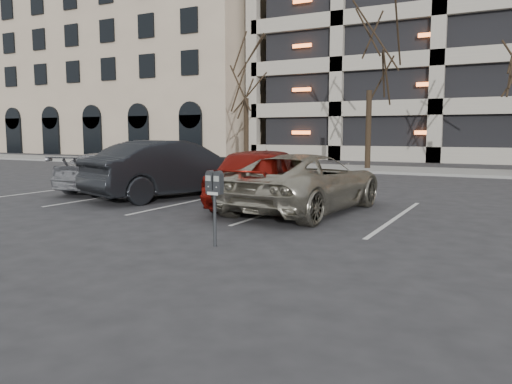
{
  "coord_description": "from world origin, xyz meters",
  "views": [
    {
      "loc": [
        3.74,
        -8.93,
        1.9
      ],
      "look_at": [
        -0.05,
        -1.72,
        0.93
      ],
      "focal_mm": 35.0,
      "sensor_mm": 36.0,
      "label": 1
    }
  ],
  "objects": [
    {
      "name": "office_building",
      "position": [
        -28.0,
        29.92,
        7.49
      ],
      "size": [
        26.0,
        16.2,
        15.0
      ],
      "color": "tan",
      "rests_on": "ground"
    },
    {
      "name": "car_silver",
      "position": [
        -7.88,
        3.24,
        0.63
      ],
      "size": [
        2.15,
        4.48,
        1.26
      ],
      "primitive_type": "imported",
      "rotation": [
        0.0,
        0.0,
        3.23
      ],
      "color": "#9C9EA4",
      "rests_on": "ground"
    },
    {
      "name": "car_red",
      "position": [
        -1.97,
        2.38,
        0.79
      ],
      "size": [
        2.62,
        4.86,
        1.57
      ],
      "primitive_type": "imported",
      "rotation": [
        0.0,
        0.0,
        3.31
      ],
      "color": "maroon",
      "rests_on": "ground"
    },
    {
      "name": "stall_lines",
      "position": [
        -1.4,
        2.3,
        0.01
      ],
      "size": [
        16.9,
        5.2,
        0.0
      ],
      "color": "silver",
      "rests_on": "ground"
    },
    {
      "name": "suv_silver",
      "position": [
        -0.77,
        2.23,
        0.7
      ],
      "size": [
        2.74,
        5.2,
        1.4
      ],
      "rotation": [
        0.0,
        0.0,
        3.06
      ],
      "color": "#A9A490",
      "rests_on": "ground"
    },
    {
      "name": "sidewalk",
      "position": [
        0.0,
        16.0,
        0.06
      ],
      "size": [
        80.0,
        4.0,
        0.12
      ],
      "primitive_type": "cube",
      "color": "gray",
      "rests_on": "ground"
    },
    {
      "name": "tree_b",
      "position": [
        -3.0,
        16.0,
        6.4
      ],
      "size": [
        3.9,
        3.9,
        8.86
      ],
      "color": "black",
      "rests_on": "ground"
    },
    {
      "name": "parking_meter",
      "position": [
        -0.69,
        -1.99,
        0.96
      ],
      "size": [
        0.33,
        0.15,
        1.25
      ],
      "rotation": [
        0.0,
        0.0,
        -0.1
      ],
      "color": "black",
      "rests_on": "ground"
    },
    {
      "name": "car_dark",
      "position": [
        -5.19,
        2.8,
        0.84
      ],
      "size": [
        3.36,
        5.39,
        1.68
      ],
      "primitive_type": "imported",
      "rotation": [
        0.0,
        0.0,
        2.8
      ],
      "color": "black",
      "rests_on": "ground"
    },
    {
      "name": "ground",
      "position": [
        0.0,
        0.0,
        0.0
      ],
      "size": [
        140.0,
        140.0,
        0.0
      ],
      "primitive_type": "plane",
      "color": "#28282B",
      "rests_on": "ground"
    },
    {
      "name": "tree_a",
      "position": [
        -10.0,
        16.0,
        6.13
      ],
      "size": [
        3.73,
        3.73,
        8.48
      ],
      "color": "black",
      "rests_on": "ground"
    }
  ]
}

